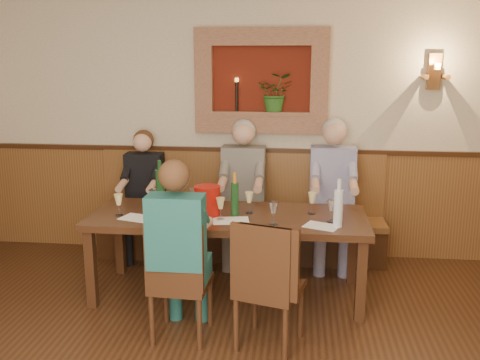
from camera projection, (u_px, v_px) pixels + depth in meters
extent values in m
cube|color=#C3B194|center=(242.00, 124.00, 5.62)|extent=(6.00, 0.04, 2.80)
cube|color=brown|center=(242.00, 202.00, 5.79)|extent=(6.00, 0.04, 1.10)
cube|color=#381E0F|center=(242.00, 150.00, 5.66)|extent=(6.02, 0.06, 0.05)
cube|color=#5E1A0D|center=(261.00, 81.00, 5.48)|extent=(1.00, 0.02, 0.70)
cube|color=#A26C52|center=(261.00, 36.00, 5.34)|extent=(1.36, 0.12, 0.18)
cube|color=#A26C52|center=(261.00, 124.00, 5.54)|extent=(1.36, 0.12, 0.18)
cube|color=#A26C52|center=(204.00, 81.00, 5.50)|extent=(0.18, 0.12, 0.70)
cube|color=#A26C52|center=(320.00, 81.00, 5.38)|extent=(0.18, 0.12, 0.70)
cube|color=#A26C52|center=(261.00, 113.00, 5.51)|extent=(1.00, 0.14, 0.04)
imported|color=#295C1F|center=(276.00, 92.00, 5.45)|extent=(0.35, 0.30, 0.39)
cylinder|color=black|center=(237.00, 97.00, 5.50)|extent=(0.03, 0.03, 0.30)
cylinder|color=#FFBF59|center=(237.00, 80.00, 5.47)|extent=(0.04, 0.04, 0.04)
cube|color=brown|center=(434.00, 71.00, 5.24)|extent=(0.12, 0.08, 0.35)
cylinder|color=brown|center=(425.00, 77.00, 5.20)|extent=(0.05, 0.18, 0.05)
cylinder|color=brown|center=(446.00, 77.00, 5.18)|extent=(0.05, 0.18, 0.05)
cylinder|color=#FFBF59|center=(438.00, 66.00, 5.11)|extent=(0.06, 0.06, 0.06)
cube|color=#362110|center=(228.00, 218.00, 4.66)|extent=(2.40, 0.90, 0.06)
cube|color=#362110|center=(91.00, 269.00, 4.51)|extent=(0.08, 0.08, 0.69)
cube|color=#362110|center=(361.00, 281.00, 4.27)|extent=(0.08, 0.08, 0.69)
cube|color=#362110|center=(120.00, 240.00, 5.23)|extent=(0.08, 0.08, 0.69)
cube|color=#362110|center=(352.00, 249.00, 4.98)|extent=(0.08, 0.08, 0.69)
cube|color=#381E0F|center=(240.00, 240.00, 5.66)|extent=(3.00, 0.40, 0.40)
cube|color=brown|center=(240.00, 220.00, 5.61)|extent=(3.00, 0.45, 0.06)
cube|color=brown|center=(242.00, 182.00, 5.71)|extent=(3.00, 0.06, 0.66)
cube|color=#362110|center=(182.00, 311.00, 4.08)|extent=(0.42, 0.42, 0.40)
cube|color=#362110|center=(181.00, 283.00, 4.03)|extent=(0.44, 0.44, 0.05)
cube|color=#362110|center=(173.00, 258.00, 3.78)|extent=(0.42, 0.06, 0.50)
cube|color=#362110|center=(269.00, 318.00, 3.95)|extent=(0.51, 0.51, 0.41)
cube|color=#362110|center=(269.00, 289.00, 3.89)|extent=(0.54, 0.54, 0.05)
cube|color=#362110|center=(260.00, 262.00, 3.65)|extent=(0.43, 0.16, 0.52)
cube|color=black|center=(143.00, 238.00, 5.63)|extent=(0.39, 0.41, 0.45)
cube|color=black|center=(145.00, 177.00, 5.64)|extent=(0.39, 0.20, 0.51)
sphere|color=#D8A384|center=(142.00, 142.00, 5.52)|extent=(0.19, 0.19, 0.19)
sphere|color=#4C2D19|center=(144.00, 140.00, 5.56)|extent=(0.21, 0.21, 0.21)
cube|color=#534F4B|center=(242.00, 243.00, 5.50)|extent=(0.44, 0.46, 0.45)
cube|color=#534F4B|center=(244.00, 174.00, 5.52)|extent=(0.44, 0.23, 0.58)
sphere|color=#D8A384|center=(243.00, 134.00, 5.38)|extent=(0.22, 0.22, 0.22)
sphere|color=#B2B2B2|center=(244.00, 131.00, 5.43)|extent=(0.24, 0.24, 0.24)
cube|color=navy|center=(331.00, 246.00, 5.40)|extent=(0.45, 0.47, 0.45)
cube|color=navy|center=(332.00, 175.00, 5.42)|extent=(0.45, 0.24, 0.59)
sphere|color=#D8A384|center=(334.00, 133.00, 5.28)|extent=(0.23, 0.23, 0.23)
sphere|color=#B2B2B2|center=(334.00, 130.00, 5.32)|extent=(0.25, 0.25, 0.25)
cube|color=#16384F|center=(183.00, 305.00, 4.12)|extent=(0.41, 0.43, 0.45)
cube|color=#16384F|center=(176.00, 232.00, 3.81)|extent=(0.41, 0.21, 0.54)
sphere|color=#D8A384|center=(176.00, 177.00, 3.76)|extent=(0.20, 0.20, 0.20)
sphere|color=#4C2D19|center=(174.00, 175.00, 3.71)|extent=(0.22, 0.22, 0.22)
cylinder|color=red|center=(207.00, 201.00, 4.61)|extent=(0.27, 0.27, 0.26)
cylinder|color=#19471E|center=(235.00, 199.00, 4.60)|extent=(0.09, 0.09, 0.29)
cylinder|color=orange|center=(235.00, 178.00, 4.56)|extent=(0.04, 0.04, 0.09)
cylinder|color=#19471E|center=(160.00, 188.00, 4.87)|extent=(0.10, 0.10, 0.34)
cylinder|color=#19471E|center=(159.00, 165.00, 4.82)|extent=(0.04, 0.04, 0.09)
cylinder|color=silver|center=(338.00, 209.00, 4.29)|extent=(0.09, 0.09, 0.30)
cylinder|color=silver|center=(339.00, 185.00, 4.24)|extent=(0.04, 0.04, 0.09)
cube|color=white|center=(138.00, 218.00, 4.55)|extent=(0.33, 0.28, 0.00)
cube|color=white|center=(231.00, 221.00, 4.48)|extent=(0.33, 0.26, 0.00)
cube|color=white|center=(321.00, 226.00, 4.33)|extent=(0.32, 0.28, 0.00)
cube|color=white|center=(194.00, 223.00, 4.41)|extent=(0.29, 0.21, 0.00)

